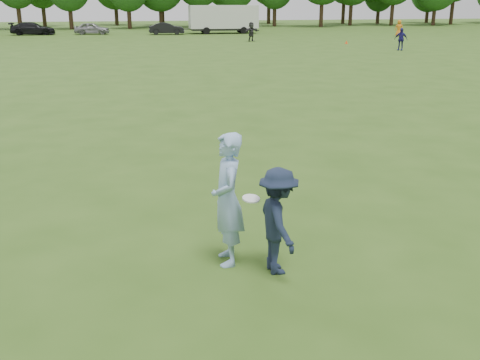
# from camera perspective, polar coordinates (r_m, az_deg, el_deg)

# --- Properties ---
(ground) EXTENTS (200.00, 200.00, 0.00)m
(ground) POSITION_cam_1_polar(r_m,az_deg,el_deg) (9.32, 1.75, -7.45)
(ground) COLOR #2E4D15
(ground) RESTS_ON ground
(thrower) EXTENTS (0.51, 0.77, 2.10)m
(thrower) POSITION_cam_1_polar(r_m,az_deg,el_deg) (8.63, -1.28, -2.00)
(thrower) COLOR #8BADD7
(thrower) RESTS_ON ground
(defender) EXTENTS (0.69, 1.11, 1.65)m
(defender) POSITION_cam_1_polar(r_m,az_deg,el_deg) (8.43, 3.90, -4.19)
(defender) COLOR #182135
(defender) RESTS_ON ground
(player_far_b) EXTENTS (1.07, 0.97, 1.75)m
(player_far_b) POSITION_cam_1_polar(r_m,az_deg,el_deg) (47.93, 16.02, 13.59)
(player_far_b) COLOR navy
(player_far_b) RESTS_ON ground
(player_far_c) EXTENTS (1.01, 0.85, 1.77)m
(player_far_c) POSITION_cam_1_polar(r_m,az_deg,el_deg) (65.20, 15.85, 14.61)
(player_far_c) COLOR orange
(player_far_c) RESTS_ON ground
(player_far_d) EXTENTS (1.74, 1.29, 1.82)m
(player_far_d) POSITION_cam_1_polar(r_m,az_deg,el_deg) (55.91, 1.16, 14.83)
(player_far_d) COLOR #292929
(player_far_d) RESTS_ON ground
(car_d) EXTENTS (4.89, 2.02, 1.42)m
(car_d) POSITION_cam_1_polar(r_m,az_deg,el_deg) (69.93, -20.32, 14.23)
(car_d) COLOR black
(car_d) RESTS_ON ground
(car_e) EXTENTS (4.12, 2.06, 1.35)m
(car_e) POSITION_cam_1_polar(r_m,az_deg,el_deg) (69.02, -14.81, 14.67)
(car_e) COLOR gray
(car_e) RESTS_ON ground
(car_f) EXTENTS (4.11, 1.67, 1.33)m
(car_f) POSITION_cam_1_polar(r_m,az_deg,el_deg) (67.19, -7.46, 15.01)
(car_f) COLOR black
(car_f) RESTS_ON ground
(field_cone) EXTENTS (0.28, 0.28, 0.30)m
(field_cone) POSITION_cam_1_polar(r_m,az_deg,el_deg) (53.84, 10.76, 13.59)
(field_cone) COLOR #E53D0C
(field_cone) RESTS_ON ground
(disc_in_play) EXTENTS (0.30, 0.30, 0.08)m
(disc_in_play) POSITION_cam_1_polar(r_m,az_deg,el_deg) (8.45, 1.14, -1.90)
(disc_in_play) COLOR white
(disc_in_play) RESTS_ON ground
(cargo_trailer) EXTENTS (9.00, 2.75, 3.20)m
(cargo_trailer) POSITION_cam_1_polar(r_m,az_deg,el_deg) (68.71, -1.70, 16.14)
(cargo_trailer) COLOR silver
(cargo_trailer) RESTS_ON ground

